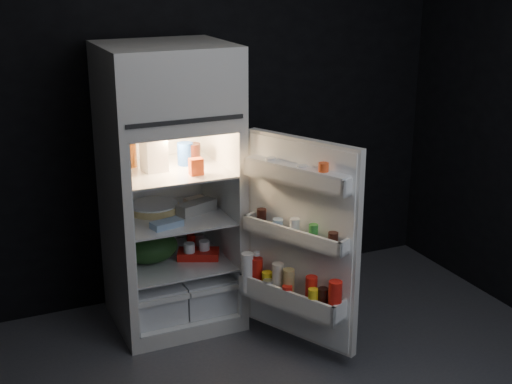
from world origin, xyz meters
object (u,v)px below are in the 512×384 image
refrigerator (168,178)px  fridge_door (298,246)px  yogurt_tray (198,254)px  milk_jug (154,151)px  egg_carton (196,207)px

refrigerator → fridge_door: 0.94m
fridge_door → yogurt_tray: bearing=121.7°
refrigerator → milk_jug: refrigerator is taller
milk_jug → refrigerator: bearing=15.8°
egg_carton → yogurt_tray: (-0.00, -0.03, -0.31)m
refrigerator → yogurt_tray: size_ratio=6.83×
fridge_door → egg_carton: 0.76m
egg_carton → milk_jug: bearing=155.2°
refrigerator → fridge_door: (0.54, -0.71, -0.28)m
fridge_door → milk_jug: bearing=133.2°
egg_carton → yogurt_tray: 0.31m
fridge_door → milk_jug: 1.04m
egg_carton → yogurt_tray: egg_carton is taller
fridge_door → yogurt_tray: size_ratio=4.68×
yogurt_tray → milk_jug: bearing=-166.9°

